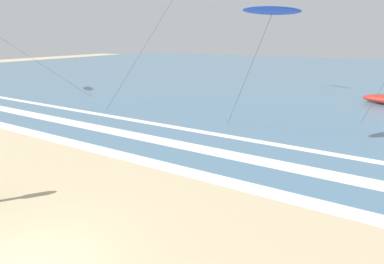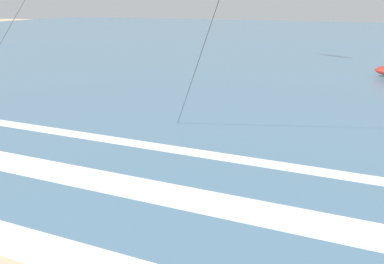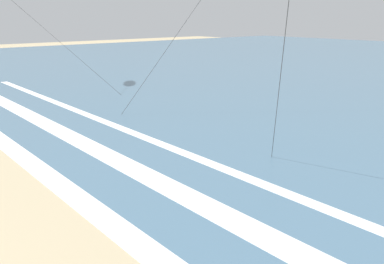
% 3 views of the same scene
% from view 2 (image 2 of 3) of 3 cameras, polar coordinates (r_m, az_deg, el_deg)
% --- Properties ---
extents(ocean_surface, '(140.00, 90.00, 0.01)m').
position_cam_2_polar(ocean_surface, '(49.24, 16.03, 14.47)').
color(ocean_surface, slate).
rests_on(ocean_surface, ground).
extents(wave_foam_shoreline, '(42.93, 0.86, 0.01)m').
position_cam_2_polar(wave_foam_shoreline, '(8.08, -25.26, -16.28)').
color(wave_foam_shoreline, white).
rests_on(wave_foam_shoreline, ocean_surface).
extents(wave_foam_mid_break, '(46.76, 1.06, 0.01)m').
position_cam_2_polar(wave_foam_mid_break, '(9.50, -10.52, -8.66)').
color(wave_foam_mid_break, white).
rests_on(wave_foam_mid_break, ocean_surface).
extents(wave_foam_outer_break, '(59.87, 0.56, 0.01)m').
position_cam_2_polar(wave_foam_outer_break, '(11.25, 1.02, -3.47)').
color(wave_foam_outer_break, white).
rests_on(wave_foam_outer_break, ocean_surface).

